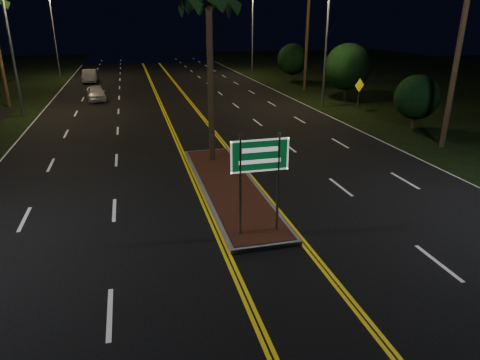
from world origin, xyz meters
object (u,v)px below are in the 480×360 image
object	(u,v)px
car_far	(89,75)
warning_sign	(359,90)
highway_sign	(260,165)
streetlight_right_mid	(322,30)
streetlight_left_far	(57,26)
shrub_near	(417,97)
shrub_mid	(348,67)
shrub_far	(293,59)
median_island	(229,187)
car_near	(96,92)
streetlight_right_far	(249,26)
streetlight_left_mid	(15,32)

from	to	relation	value
car_far	warning_sign	distance (m)	29.18
highway_sign	streetlight_right_mid	bearing A→B (deg)	61.07
streetlight_left_far	streetlight_right_mid	distance (m)	30.57
shrub_near	shrub_mid	size ratio (longest dim) A/B	0.71
warning_sign	shrub_far	bearing A→B (deg)	65.31
streetlight_right_mid	highway_sign	bearing A→B (deg)	-118.93
median_island	warning_sign	distance (m)	18.50
highway_sign	car_far	distance (m)	38.74
shrub_far	car_far	bearing A→B (deg)	167.48
median_island	streetlight_right_mid	bearing A→B (deg)	54.72
streetlight_right_mid	warning_sign	size ratio (longest dim) A/B	3.88
streetlight_left_far	car_near	xyz separation A→B (m)	(4.32, -14.81, -4.94)
streetlight_left_far	streetlight_right_far	bearing A→B (deg)	-5.38
car_near	warning_sign	size ratio (longest dim) A/B	1.86
median_island	shrub_far	distance (m)	32.19
median_island	shrub_mid	bearing A→B (deg)	50.53
shrub_near	streetlight_left_mid	bearing A→B (deg)	157.48
median_island	streetlight_right_mid	world-z (taller)	streetlight_right_mid
car_far	highway_sign	bearing A→B (deg)	-79.82
streetlight_right_mid	car_near	xyz separation A→B (m)	(-16.91, 7.19, -4.94)
streetlight_left_far	streetlight_left_mid	bearing A→B (deg)	-90.00
shrub_near	car_near	xyz separation A→B (m)	(-19.79, 15.19, -1.23)
shrub_near	warning_sign	xyz separation A→B (m)	(-0.50, 6.09, -0.45)
median_island	streetlight_right_mid	size ratio (longest dim) A/B	1.14
car_near	streetlight_right_far	bearing A→B (deg)	31.41
streetlight_left_mid	shrub_far	xyz separation A→B (m)	(24.41, 12.00, -3.32)
streetlight_right_mid	streetlight_right_far	xyz separation A→B (m)	(0.00, 20.00, 0.00)
streetlight_right_far	shrub_far	world-z (taller)	streetlight_right_far
streetlight_right_far	warning_sign	xyz separation A→B (m)	(2.39, -21.91, -4.16)
shrub_far	shrub_near	bearing A→B (deg)	-90.78
highway_sign	shrub_near	world-z (taller)	highway_sign
streetlight_right_far	shrub_near	world-z (taller)	streetlight_right_far
shrub_near	shrub_far	distance (m)	22.01
streetlight_left_mid	car_far	distance (m)	17.71
shrub_near	car_near	distance (m)	24.98
streetlight_left_far	streetlight_right_mid	xyz separation A→B (m)	(21.23, -22.00, 0.00)
streetlight_right_far	car_far	world-z (taller)	streetlight_right_far
streetlight_right_far	shrub_near	xyz separation A→B (m)	(2.89, -28.00, -3.71)
streetlight_left_mid	shrub_mid	distance (m)	24.79
highway_sign	shrub_mid	xyz separation A→B (m)	(14.00, 21.20, 0.32)
median_island	warning_sign	bearing A→B (deg)	45.21
streetlight_right_far	median_island	bearing A→B (deg)	-106.87
median_island	shrub_mid	xyz separation A→B (m)	(14.00, 17.00, 2.64)
median_island	car_far	distance (m)	34.60
streetlight_left_mid	car_far	xyz separation A→B (m)	(3.02, 16.75, -4.89)
streetlight_left_mid	shrub_mid	world-z (taller)	streetlight_left_mid
shrub_near	streetlight_right_mid	bearing A→B (deg)	109.84
shrub_near	shrub_mid	xyz separation A→B (m)	(0.50, 10.00, 0.78)
shrub_far	warning_sign	bearing A→B (deg)	-92.88
shrub_near	warning_sign	distance (m)	6.13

